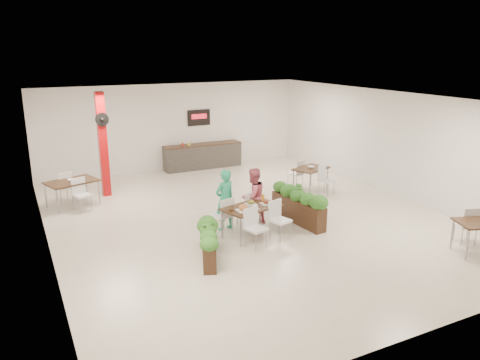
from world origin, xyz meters
name	(u,v)px	position (x,y,z in m)	size (l,w,h in m)	color
ground	(248,218)	(0.00, 0.00, 0.00)	(12.00, 12.00, 0.00)	beige
room_shell	(248,145)	(0.00, 0.00, 2.01)	(10.10, 12.10, 3.22)	white
red_column	(103,144)	(-3.00, 3.79, 1.64)	(0.40, 0.41, 3.20)	#A90B0E
service_counter	(203,155)	(1.00, 5.65, 0.49)	(3.00, 0.64, 2.20)	#2E2B28
main_table	(251,211)	(-0.50, -1.13, 0.64)	(1.60, 1.88, 0.92)	black
diner_man	(225,200)	(-0.89, -0.47, 0.78)	(0.57, 0.38, 1.57)	#249D6F
diner_woman	(253,197)	(-0.09, -0.47, 0.75)	(0.73, 0.57, 1.51)	#D96078
planter_left	(208,238)	(-1.93, -1.86, 0.49)	(0.86, 1.63, 0.89)	black
planter_right	(298,204)	(1.04, -0.87, 0.50)	(0.54, 2.01, 1.05)	black
side_table_a	(72,185)	(-4.07, 3.18, 0.64)	(1.59, 1.67, 0.92)	black
side_table_b	(311,172)	(2.99, 1.36, 0.62)	(1.32, 1.66, 0.92)	black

